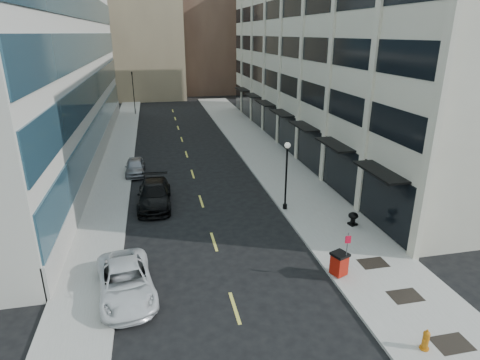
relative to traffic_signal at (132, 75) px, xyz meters
name	(u,v)px	position (x,y,z in m)	size (l,w,h in m)	color
ground	(245,340)	(5.50, -48.00, -5.72)	(160.00, 160.00, 0.00)	black
sidewalk_right	(277,167)	(13.00, -28.00, -5.64)	(5.00, 80.00, 0.15)	#99968B
sidewalk_left	(113,179)	(-1.00, -28.00, -5.64)	(3.00, 80.00, 0.15)	#99968B
building_right	(349,56)	(22.44, -21.01, 3.28)	(15.30, 46.50, 18.25)	beige
skyline_tan_near	(140,17)	(1.50, 20.00, 8.28)	(14.00, 18.00, 28.00)	#988564
skyline_brown	(203,1)	(13.50, 24.00, 11.28)	(12.00, 16.00, 34.00)	brown
skyline_tan_far	(92,34)	(-8.50, 30.00, 5.28)	(12.00, 14.00, 22.00)	#988564
skyline_stone	(261,40)	(23.50, 18.00, 4.28)	(10.00, 14.00, 20.00)	beige
grate_near	(452,344)	(13.10, -50.00, -5.56)	(1.40, 1.00, 0.01)	black
grate_mid	(405,296)	(13.10, -47.00, -5.56)	(1.40, 1.00, 0.01)	black
grate_far	(373,263)	(13.10, -44.20, -5.56)	(1.40, 1.00, 0.01)	black
road_centerline	(197,186)	(5.50, -31.00, -5.71)	(0.15, 68.20, 0.01)	#D8CC4C
traffic_signal	(132,75)	(0.00, 0.00, 0.00)	(0.66, 0.66, 6.98)	black
car_white_van	(126,282)	(0.89, -44.08, -5.00)	(2.37, 5.14, 1.43)	silver
car_black_pickup	(154,195)	(2.30, -34.00, -4.93)	(2.20, 5.42, 1.57)	black
car_silver_sedan	(135,167)	(0.80, -27.00, -5.05)	(1.57, 3.90, 1.33)	gray
fire_hydrant	(426,340)	(11.90, -50.00, -5.15)	(0.35, 0.35, 0.86)	#CA6C0E
trash_bin	(339,263)	(10.90, -44.77, -4.93)	(0.94, 0.94, 1.18)	#A3170A
lamppost	(286,170)	(10.80, -36.77, -2.81)	(0.39, 0.39, 4.69)	black
sign_post	(347,249)	(11.11, -45.01, -4.04)	(0.28, 0.07, 2.37)	slate
urn_planter	(353,217)	(14.10, -39.95, -5.06)	(0.60, 0.60, 0.83)	black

